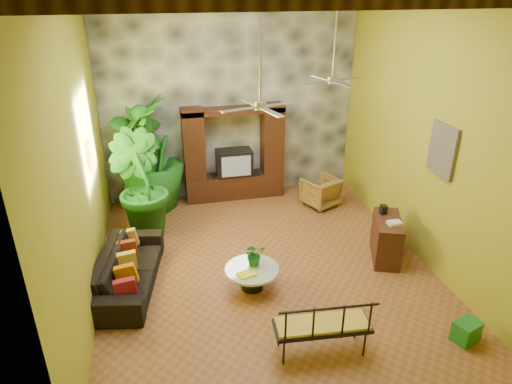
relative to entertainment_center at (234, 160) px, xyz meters
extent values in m
plane|color=brown|center=(0.00, -3.14, -0.97)|extent=(7.00, 7.00, 0.00)
cube|color=#9B9923|center=(0.00, 0.36, 1.53)|extent=(6.00, 0.02, 5.00)
cube|color=#9B9923|center=(-3.00, -3.14, 1.53)|extent=(0.02, 7.00, 5.00)
cube|color=#9B9923|center=(3.00, -3.14, 1.53)|extent=(0.02, 7.00, 5.00)
cube|color=#393C41|center=(0.00, 0.30, 1.53)|extent=(5.98, 0.10, 4.98)
cube|color=black|center=(0.00, 0.00, -0.67)|extent=(2.40, 0.50, 0.60)
cube|color=black|center=(-0.95, 0.00, 0.33)|extent=(0.50, 0.48, 2.00)
cube|color=black|center=(0.95, 0.00, 0.33)|extent=(0.50, 0.48, 2.00)
cube|color=black|center=(0.00, 0.00, 1.23)|extent=(2.40, 0.48, 0.12)
cube|color=black|center=(0.00, -0.02, -0.05)|extent=(0.85, 0.52, 0.62)
cube|color=#8C99A8|center=(0.00, -0.29, -0.05)|extent=(0.70, 0.02, 0.50)
cylinder|color=#A4A4A9|center=(-0.20, -3.54, 3.13)|extent=(0.04, 0.04, 1.80)
cylinder|color=#A4A4A9|center=(-0.20, -3.54, 2.23)|extent=(0.18, 0.18, 0.12)
cube|color=#A4A4A9|center=(0.15, -3.44, 2.21)|extent=(0.58, 0.26, 0.01)
cube|color=#A4A4A9|center=(-0.29, -3.19, 2.21)|extent=(0.26, 0.58, 0.01)
cube|color=#A4A4A9|center=(-0.55, -3.63, 2.21)|extent=(0.58, 0.26, 0.01)
cube|color=#A4A4A9|center=(-0.11, -3.88, 2.21)|extent=(0.26, 0.58, 0.01)
cylinder|color=#A4A4A9|center=(1.60, -1.94, 3.13)|extent=(0.04, 0.04, 1.80)
cylinder|color=#A4A4A9|center=(1.60, -1.94, 2.23)|extent=(0.18, 0.18, 0.12)
cube|color=#A4A4A9|center=(1.95, -1.84, 2.21)|extent=(0.58, 0.26, 0.01)
cube|color=#A4A4A9|center=(1.51, -1.59, 2.21)|extent=(0.26, 0.58, 0.01)
cube|color=#A4A4A9|center=(1.25, -2.03, 2.21)|extent=(0.58, 0.26, 0.01)
cube|color=#A4A4A9|center=(1.69, -2.28, 2.21)|extent=(0.26, 0.58, 0.01)
cube|color=#F4A51C|center=(-2.96, -2.14, 1.13)|extent=(0.06, 0.32, 0.55)
cube|color=navy|center=(2.96, -3.74, 1.33)|extent=(0.06, 0.70, 0.90)
imported|color=black|center=(-2.49, -3.19, -0.63)|extent=(1.32, 2.45, 0.68)
imported|color=brown|center=(1.92, -0.92, -0.62)|extent=(0.99, 1.00, 0.70)
imported|color=#1A651C|center=(-2.16, 0.01, 0.27)|extent=(1.56, 1.37, 2.46)
imported|color=#1A631D|center=(-2.23, -1.42, 0.16)|extent=(1.60, 1.57, 2.26)
imported|color=#1B671B|center=(-1.98, -0.10, 0.38)|extent=(1.66, 1.66, 2.70)
cylinder|color=black|center=(-0.39, -3.75, -0.79)|extent=(0.40, 0.40, 0.36)
cylinder|color=silver|center=(-0.39, -3.75, -0.59)|extent=(0.94, 0.94, 0.04)
imported|color=#1B671C|center=(-0.31, -3.63, -0.36)|extent=(0.39, 0.35, 0.40)
cube|color=yellow|center=(-0.52, -3.92, -0.55)|extent=(0.34, 0.28, 0.03)
cube|color=black|center=(0.26, -5.45, -0.52)|extent=(1.42, 0.58, 0.06)
cube|color=gold|center=(0.26, -5.45, -0.48)|extent=(1.35, 0.52, 0.06)
cube|color=black|center=(0.26, -5.70, -0.25)|extent=(1.38, 0.16, 0.54)
cube|color=#3A1A12|center=(2.35, -3.38, -0.55)|extent=(0.81, 1.15, 0.84)
cube|color=#1F7623|center=(2.46, -5.73, -0.80)|extent=(0.46, 0.41, 0.34)
camera|label=1|loc=(-1.79, -10.19, 3.98)|focal=32.00mm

